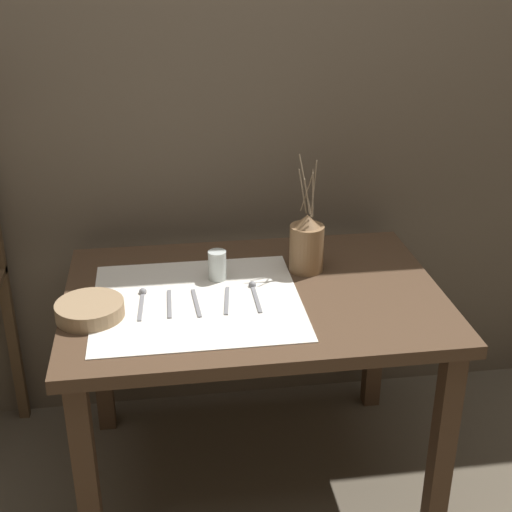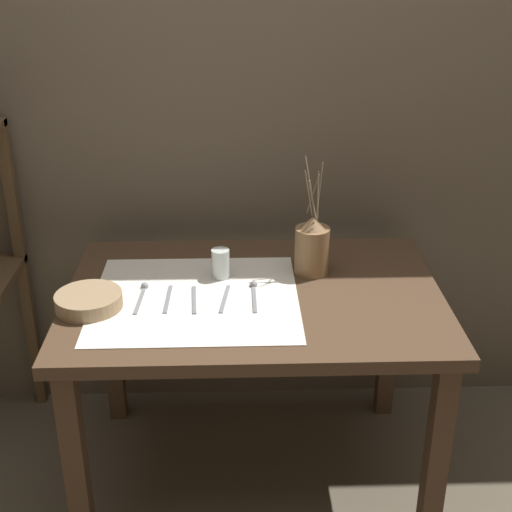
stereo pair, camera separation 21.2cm
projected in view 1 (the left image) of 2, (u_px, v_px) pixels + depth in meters
ground_plane at (254, 472)px, 2.47m from camera, size 12.00×12.00×0.00m
stone_wall_back at (233, 94)px, 2.42m from camera, size 7.00×0.06×2.40m
wooden_table at (254, 318)px, 2.21m from camera, size 1.14×0.80×0.70m
linen_cloth at (197, 301)px, 2.11m from camera, size 0.61×0.56×0.00m
pitcher_with_flowers at (307, 244)px, 2.27m from camera, size 0.11×0.11×0.39m
wooden_bowl at (90, 310)px, 2.02m from camera, size 0.19×0.19×0.05m
glass_tumbler_near at (217, 265)px, 2.23m from camera, size 0.06×0.06×0.09m
spoon_inner at (142, 297)px, 2.12m from camera, size 0.03×0.18×0.02m
fork_outer at (169, 304)px, 2.09m from camera, size 0.02×0.17×0.00m
knife_center at (196, 303)px, 2.10m from camera, size 0.02×0.17×0.00m
fork_inner at (227, 300)px, 2.11m from camera, size 0.03×0.17×0.00m
spoon_outer at (253, 290)px, 2.17m from camera, size 0.02×0.18×0.02m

